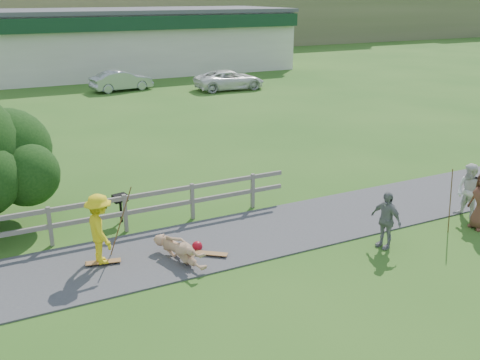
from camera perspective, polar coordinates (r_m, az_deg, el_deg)
The scene contains 16 objects.
ground at distance 13.24m, azimuth 0.31°, elevation -9.25°, with size 260.00×260.00×0.00m, color #2B5B1A.
path at distance 14.43m, azimuth -2.39°, elevation -6.62°, with size 34.00×3.00×0.04m, color #3B3B3E.
fence at distance 14.80m, azimuth -22.03°, elevation -4.45°, with size 15.05×0.10×1.10m.
strip_mall at distance 46.40m, azimuth -15.33°, elevation 14.04°, with size 32.50×10.75×5.10m.
skater_rider at distance 13.34m, azimuth -14.67°, elevation -5.47°, with size 1.13×0.65×1.76m, color yellow.
skater_fallen at distance 13.40m, azimuth -6.44°, elevation -7.41°, with size 1.81×0.43×0.66m, color tan.
spectator_a at distance 17.02m, azimuth 23.27°, elevation -1.15°, with size 0.81×0.63×1.67m, color silver.
spectator_b at distance 14.40m, azimuth 15.28°, elevation -4.10°, with size 0.91×0.38×1.55m, color gray.
car_silver at distance 37.85m, azimuth -12.53°, elevation 10.30°, with size 1.44×4.13×1.36m, color #A4A7AC.
car_white at distance 37.41m, azimuth -1.12°, elevation 10.63°, with size 2.22×4.81×1.34m, color white.
bbq at distance 15.90m, azimuth -12.61°, elevation -2.97°, with size 0.39×0.30×0.85m, color black, non-canonical shape.
longboard_rider at distance 13.70m, azimuth -14.38°, elevation -8.63°, with size 0.86×0.21×0.10m, color olive, non-canonical shape.
longboard_fallen at distance 13.70m, azimuth -3.08°, elevation -8.00°, with size 0.84×0.20×0.09m, color olive, non-canonical shape.
helmet at distance 13.97m, azimuth -4.59°, elevation -7.06°, with size 0.28×0.28×0.28m, color #A20C1C.
pole_rider at distance 13.78m, azimuth -12.63°, elevation -4.16°, with size 0.03×0.03×1.90m, color brown.
pole_spec_left at distance 15.71m, azimuth 21.52°, elevation -2.12°, with size 0.03×0.03×1.89m, color brown.
Camera 1 is at (-5.24, -10.38, 6.33)m, focal length 40.00 mm.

